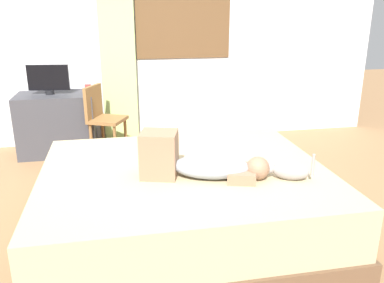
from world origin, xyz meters
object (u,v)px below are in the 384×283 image
(tv_monitor, at_px, (48,79))
(chair_by_desk, at_px, (102,115))
(cat, at_px, (288,171))
(desk, at_px, (57,124))
(person_lying, at_px, (198,163))
(cup, at_px, (88,87))
(bed, at_px, (185,199))

(tv_monitor, bearing_deg, chair_by_desk, -21.35)
(cat, relative_size, desk, 0.37)
(person_lying, xyz_separation_m, cup, (-0.89, 2.44, 0.14))
(tv_monitor, height_order, chair_by_desk, tv_monitor)
(desk, relative_size, tv_monitor, 1.87)
(cat, height_order, chair_by_desk, chair_by_desk)
(person_lying, bearing_deg, tv_monitor, 120.11)
(bed, height_order, cup, cup)
(person_lying, relative_size, cat, 2.81)
(tv_monitor, xyz_separation_m, cup, (0.44, 0.16, -0.14))
(bed, bearing_deg, cat, -26.68)
(person_lying, bearing_deg, desk, 119.26)
(desk, distance_m, tv_monitor, 0.55)
(desk, xyz_separation_m, cup, (0.39, 0.16, 0.41))
(bed, xyz_separation_m, tv_monitor, (-1.26, 2.10, 0.66))
(tv_monitor, bearing_deg, cat, -51.39)
(cat, relative_size, chair_by_desk, 0.39)
(cat, bearing_deg, person_lying, 165.16)
(cup, bearing_deg, person_lying, -69.98)
(cup, bearing_deg, tv_monitor, -160.12)
(person_lying, relative_size, desk, 1.04)
(cat, height_order, cup, cup)
(desk, height_order, chair_by_desk, chair_by_desk)
(cup, relative_size, chair_by_desk, 0.09)
(tv_monitor, bearing_deg, bed, -59.08)
(chair_by_desk, bearing_deg, cup, 112.08)
(desk, height_order, tv_monitor, tv_monitor)
(bed, distance_m, desk, 2.43)
(cat, distance_m, chair_by_desk, 2.61)
(bed, xyz_separation_m, desk, (-1.21, 2.10, 0.11))
(tv_monitor, distance_m, chair_by_desk, 0.76)
(tv_monitor, relative_size, cup, 6.22)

